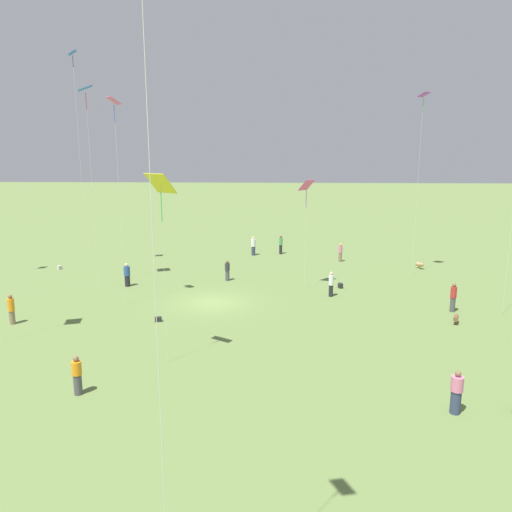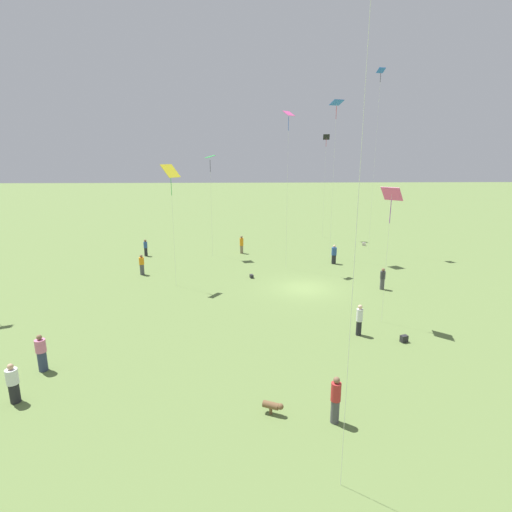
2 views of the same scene
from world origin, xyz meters
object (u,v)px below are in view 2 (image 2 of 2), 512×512
kite_2 (288,123)px  picnic_bag_0 (404,339)px  person_5 (13,384)px  person_6 (359,320)px  kite_0 (326,143)px  kite_3 (210,160)px  person_4 (41,353)px  person_2 (383,279)px  person_10 (242,245)px  picnic_bag_2 (252,276)px  person_9 (142,265)px  dog_0 (273,406)px  person_3 (146,248)px  person_7 (334,255)px  kite_6 (171,174)px  kite_1 (380,88)px  kite_9 (336,109)px  person_8 (336,400)px  picnic_bag_1 (364,244)px  kite_8 (392,197)px

kite_2 → picnic_bag_0: (-4.69, 14.57, -11.94)m
person_5 → person_6: (-15.42, -5.60, 0.07)m
kite_0 → picnic_bag_0: kite_0 is taller
kite_3 → picnic_bag_0: kite_3 is taller
person_5 → kite_0: (-18.76, -32.64, 10.14)m
picnic_bag_0 → person_4: bearing=7.3°
person_2 → person_10: bearing=-129.8°
picnic_bag_2 → person_9: bearing=-7.7°
kite_2 → dog_0: (2.68, 20.39, -11.77)m
person_3 → person_7: 18.10m
person_5 → kite_6: 16.85m
kite_1 → picnic_bag_0: (4.49, 20.53, -15.56)m
kite_2 → picnic_bag_2: size_ratio=28.99×
kite_9 → kite_3: bearing=19.7°
person_8 → person_4: bearing=36.9°
person_10 → kite_2: (-3.88, 5.48, 11.24)m
kite_1 → picnic_bag_2: 21.73m
person_9 → kite_6: size_ratio=0.19×
kite_0 → picnic_bag_0: bearing=142.4°
person_10 → person_6: bearing=-155.6°
person_3 → kite_3: size_ratio=0.17×
person_9 → picnic_bag_1: bearing=24.5°
dog_0 → picnic_bag_0: dog_0 is taller
person_2 → kite_1: kite_1 is taller
person_6 → person_7: person_6 is taller
person_7 → kite_2: kite_2 is taller
person_8 → kite_1: 32.18m
person_3 → kite_1: bearing=77.2°
person_3 → picnic_bag_0: (-17.94, 19.27, -0.64)m
person_9 → kite_2: 16.62m
person_3 → person_10: (-9.38, -0.78, 0.06)m
person_7 → person_8: (4.95, 22.13, 0.07)m
kite_2 → picnic_bag_2: kite_2 is taller
kite_8 → person_7: bearing=-3.9°
person_6 → dog_0: 8.54m
person_3 → person_6: 24.20m
person_6 → picnic_bag_0: 2.45m
person_10 → picnic_bag_1: bearing=-71.3°
kite_1 → person_3: bearing=37.7°
person_10 → dog_0: (-1.20, 25.87, -0.53)m
person_6 → person_8: size_ratio=0.95×
person_8 → kite_6: (8.37, -16.21, 7.40)m
person_2 → picnic_bag_0: 8.71m
person_7 → kite_6: bearing=55.2°
kite_2 → kite_8: kite_2 is taller
person_5 → person_6: size_ratio=0.95×
person_9 → kite_8: bearing=-32.6°
person_9 → dog_0: 20.93m
person_9 → person_10: person_10 is taller
person_8 → picnic_bag_1: bearing=-53.6°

